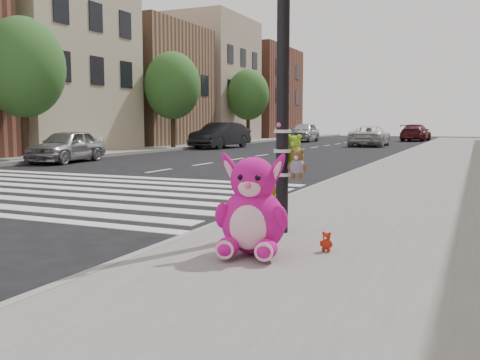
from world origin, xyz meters
The scene contains 19 objects.
ground centered at (0.00, 0.00, 0.00)m, with size 120.00×120.00×0.00m, color black.
sidewalk_far centered at (-13.50, 20.00, 0.07)m, with size 6.00×80.00×0.14m, color slate.
curb_edge centered at (1.55, 10.00, 0.07)m, with size 0.12×80.00×0.15m, color gray.
crosswalk centered at (-4.50, 5.20, 0.01)m, with size 11.00×6.00×0.01m, color silver, non-canonical shape.
bld_far_b centered at (-15.50, 17.00, 5.50)m, with size 6.00×8.00×11.00m, color #BBAF90.
bld_far_c centered at (-15.50, 26.00, 4.00)m, with size 6.00×8.00×8.00m, color #8B634A.
bld_far_d centered at (-15.50, 35.00, 5.00)m, with size 6.00×8.00×10.00m, color tan.
bld_far_e centered at (-15.50, 46.00, 4.50)m, with size 6.00×10.00×9.00m, color brown.
signal_pole centered at (2.62, 1.82, 1.81)m, with size 0.67×0.50×4.00m.
tree_far_a centered at (-11.20, 11.00, 3.65)m, with size 3.20×3.20×5.44m.
tree_far_b centered at (-11.20, 22.00, 3.65)m, with size 3.20×3.20×5.44m.
tree_far_c centered at (-11.20, 33.00, 3.65)m, with size 3.20×3.20×5.44m.
pink_bunny centered at (2.70, 0.57, 0.59)m, with size 0.81×0.92×1.11m.
red_teddy centered at (3.40, 1.01, 0.25)m, with size 0.15×0.10×0.22m, color #B12611, non-canonical shape.
car_silver_far centered at (-9.80, 11.70, 0.64)m, with size 1.52×3.78×1.29m, color #A0A0A5.
car_dark_far centered at (-9.47, 24.69, 0.78)m, with size 1.66×4.75×1.56m, color black.
car_white_near centered at (-1.70, 31.31, 0.67)m, with size 2.22×4.82×1.34m, color silver.
car_maroon_near centered at (0.00, 43.08, 0.71)m, with size 1.98×4.88×1.42m, color #53171D.
car_silver_deep centered at (-8.15, 37.48, 0.79)m, with size 1.87×4.64×1.58m, color #B6B6BB.
Camera 1 is at (4.87, -4.62, 1.55)m, focal length 40.00 mm.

